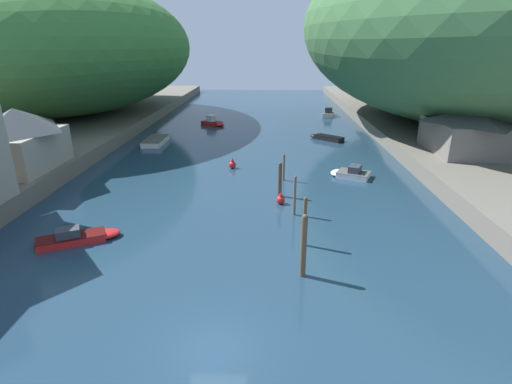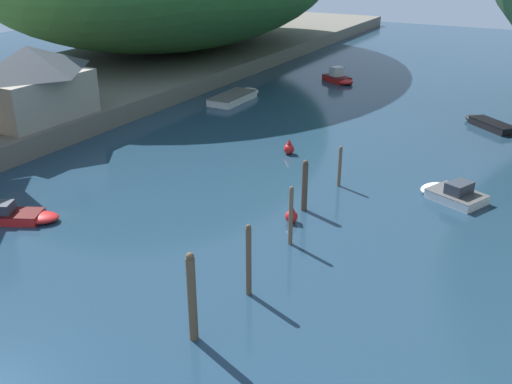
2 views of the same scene
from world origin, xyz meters
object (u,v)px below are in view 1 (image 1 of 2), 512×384
at_px(boat_moored_right, 157,139).
at_px(boat_far_right_bank, 329,113).
at_px(boathouse_shed, 18,138).
at_px(boat_white_cruiser, 213,122).
at_px(channel_buoy_near, 281,199).
at_px(boat_mid_channel, 80,237).
at_px(right_bank_cottage, 469,129).
at_px(boat_near_quay, 350,173).
at_px(channel_buoy_far, 232,164).
at_px(boat_yellow_tender, 325,137).

distance_m(boat_moored_right, boat_far_right_bank, 30.93).
distance_m(boathouse_shed, boat_far_right_bank, 47.46).
distance_m(boat_white_cruiser, channel_buoy_near, 31.99).
xyz_separation_m(boat_moored_right, boat_white_cruiser, (5.52, 10.84, 0.12)).
distance_m(boat_mid_channel, channel_buoy_near, 14.09).
height_order(right_bank_cottage, boat_near_quay, right_bank_cottage).
xyz_separation_m(boat_white_cruiser, channel_buoy_near, (9.22, -30.63, -0.07)).
relative_size(boat_moored_right, channel_buoy_far, 6.08).
distance_m(boathouse_shed, boat_near_quay, 28.48).
xyz_separation_m(boat_near_quay, channel_buoy_near, (-6.46, -6.78, 0.03)).
height_order(boat_yellow_tender, channel_buoy_far, channel_buoy_far).
xyz_separation_m(boathouse_shed, boat_far_right_bank, (30.59, 36.09, -3.66)).
xyz_separation_m(right_bank_cottage, boat_moored_right, (-32.97, 9.34, -3.41)).
bearing_deg(boat_yellow_tender, boat_mid_channel, -171.93).
distance_m(boat_white_cruiser, boat_near_quay, 28.54).
height_order(boat_white_cruiser, boat_yellow_tender, boat_white_cruiser).
bearing_deg(boathouse_shed, boat_near_quay, 6.69).
bearing_deg(boat_mid_channel, right_bank_cottage, 93.27).
distance_m(right_bank_cottage, channel_buoy_far, 22.98).
xyz_separation_m(right_bank_cottage, boat_far_right_bank, (-9.21, 29.14, -3.27)).
relative_size(channel_buoy_near, channel_buoy_far, 0.91).
bearing_deg(boat_white_cruiser, boat_far_right_bank, 148.64).
distance_m(boat_white_cruiser, channel_buoy_far, 22.07).
height_order(boat_far_right_bank, boat_near_quay, boat_far_right_bank).
height_order(right_bank_cottage, boat_mid_channel, right_bank_cottage).
xyz_separation_m(right_bank_cottage, boat_white_cruiser, (-27.45, 20.18, -3.29)).
xyz_separation_m(boat_near_quay, boat_yellow_tender, (-0.31, 15.07, -0.08)).
xyz_separation_m(boat_far_right_bank, boat_near_quay, (-2.56, -32.80, -0.11)).
relative_size(boat_mid_channel, boat_white_cruiser, 1.25).
distance_m(boat_near_quay, channel_buoy_far, 11.17).
bearing_deg(boat_white_cruiser, boat_mid_channel, 27.53).
xyz_separation_m(boathouse_shed, boat_yellow_tender, (27.72, 18.36, -3.85)).
bearing_deg(channel_buoy_near, boat_white_cruiser, 106.75).
bearing_deg(boathouse_shed, boat_white_cruiser, 65.52).
bearing_deg(boathouse_shed, boat_yellow_tender, 33.51).
bearing_deg(channel_buoy_near, boat_mid_channel, -152.04).
bearing_deg(boat_far_right_bank, channel_buoy_far, -101.79).
height_order(boat_far_right_bank, boat_mid_channel, boat_far_right_bank).
xyz_separation_m(boat_far_right_bank, boat_mid_channel, (-21.47, -46.20, -0.14)).
relative_size(boathouse_shed, boat_moored_right, 1.26).
relative_size(boathouse_shed, boat_mid_channel, 1.65).
bearing_deg(boat_mid_channel, boat_moored_right, 159.16).
bearing_deg(boat_white_cruiser, right_bank_cottage, 86.16).
bearing_deg(right_bank_cottage, channel_buoy_near, -150.17).
bearing_deg(right_bank_cottage, boat_mid_channel, -150.92).
relative_size(boat_white_cruiser, channel_buoy_near, 4.09).
bearing_deg(boat_near_quay, boat_moored_right, 82.64).
bearing_deg(boathouse_shed, boat_moored_right, 67.26).
relative_size(boat_moored_right, boat_near_quay, 1.61).
bearing_deg(channel_buoy_far, boat_moored_right, 133.77).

